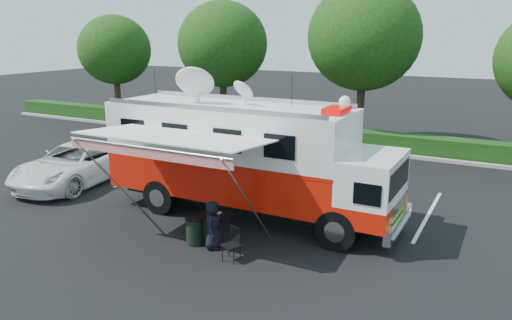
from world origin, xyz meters
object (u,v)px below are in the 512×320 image
at_px(folding_table, 217,215).
at_px(trash_bin, 195,231).
at_px(command_truck, 247,157).
at_px(white_suv, 79,183).

relative_size(folding_table, trash_bin, 1.18).
relative_size(command_truck, folding_table, 10.25).
relative_size(white_suv, trash_bin, 7.19).
height_order(command_truck, folding_table, command_truck).
distance_m(white_suv, folding_table, 8.66).
bearing_deg(folding_table, command_truck, 93.68).
xyz_separation_m(command_truck, folding_table, (0.14, -2.18, -1.34)).
xyz_separation_m(white_suv, folding_table, (8.33, -2.22, 0.76)).
bearing_deg(white_suv, trash_bin, -26.19).
height_order(folding_table, trash_bin, trash_bin).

